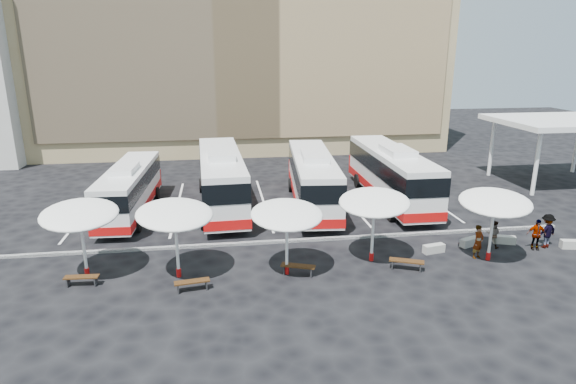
{
  "coord_description": "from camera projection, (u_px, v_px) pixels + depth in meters",
  "views": [
    {
      "loc": [
        -3.01,
        -24.34,
        10.32
      ],
      "look_at": [
        1.0,
        3.0,
        2.2
      ],
      "focal_mm": 30.0,
      "sensor_mm": 36.0,
      "label": 1
    }
  ],
  "objects": [
    {
      "name": "ground",
      "position": [
        278.0,
        246.0,
        26.44
      ],
      "size": [
        120.0,
        120.0,
        0.0
      ],
      "primitive_type": "plane",
      "color": "black",
      "rests_on": "ground"
    },
    {
      "name": "sandstone_building",
      "position": [
        241.0,
        29.0,
        53.13
      ],
      "size": [
        42.0,
        18.25,
        29.6
      ],
      "color": "tan",
      "rests_on": "ground"
    },
    {
      "name": "service_canopy",
      "position": [
        563.0,
        123.0,
        37.9
      ],
      "size": [
        10.0,
        8.0,
        5.2
      ],
      "color": "white",
      "rests_on": "ground"
    },
    {
      "name": "curb_divider",
      "position": [
        277.0,
        242.0,
        26.89
      ],
      "size": [
        34.0,
        0.25,
        0.15
      ],
      "primitive_type": "cube",
      "color": "black",
      "rests_on": "ground"
    },
    {
      "name": "bay_lines",
      "position": [
        264.0,
        203.0,
        34.03
      ],
      "size": [
        24.15,
        12.0,
        0.01
      ],
      "color": "white",
      "rests_on": "ground"
    },
    {
      "name": "bus_0",
      "position": [
        130.0,
        188.0,
        31.32
      ],
      "size": [
        2.91,
        10.92,
        3.43
      ],
      "rotation": [
        0.0,
        0.0,
        -0.05
      ],
      "color": "white",
      "rests_on": "ground"
    },
    {
      "name": "bus_1",
      "position": [
        221.0,
        177.0,
        32.69
      ],
      "size": [
        3.38,
        13.01,
        4.1
      ],
      "rotation": [
        0.0,
        0.0,
        0.04
      ],
      "color": "white",
      "rests_on": "ground"
    },
    {
      "name": "bus_2",
      "position": [
        313.0,
        178.0,
        32.86
      ],
      "size": [
        3.76,
        12.54,
        3.92
      ],
      "rotation": [
        0.0,
        0.0,
        -0.09
      ],
      "color": "white",
      "rests_on": "ground"
    },
    {
      "name": "bus_3",
      "position": [
        391.0,
        172.0,
        33.98
      ],
      "size": [
        3.13,
        12.84,
        4.06
      ],
      "rotation": [
        0.0,
        0.0,
        -0.01
      ],
      "color": "white",
      "rests_on": "ground"
    },
    {
      "name": "sunshade_0",
      "position": [
        80.0,
        215.0,
        22.07
      ],
      "size": [
        4.16,
        4.19,
        3.65
      ],
      "rotation": [
        0.0,
        0.0,
        0.22
      ],
      "color": "white",
      "rests_on": "ground"
    },
    {
      "name": "sunshade_1",
      "position": [
        175.0,
        215.0,
        22.02
      ],
      "size": [
        4.67,
        4.69,
        3.68
      ],
      "rotation": [
        0.0,
        0.0,
        0.43
      ],
      "color": "white",
      "rests_on": "ground"
    },
    {
      "name": "sunshade_2",
      "position": [
        287.0,
        215.0,
        22.33
      ],
      "size": [
        3.59,
        3.63,
        3.55
      ],
      "rotation": [
        0.0,
        0.0,
        0.06
      ],
      "color": "white",
      "rests_on": "ground"
    },
    {
      "name": "sunshade_3",
      "position": [
        374.0,
        202.0,
        23.78
      ],
      "size": [
        4.66,
        4.69,
        3.68
      ],
      "rotation": [
        0.0,
        0.0,
        -0.43
      ],
      "color": "white",
      "rests_on": "ground"
    },
    {
      "name": "sunshade_4",
      "position": [
        495.0,
        202.0,
        23.86
      ],
      "size": [
        4.55,
        4.58,
        3.65
      ],
      "rotation": [
        0.0,
        0.0,
        -0.39
      ],
      "color": "white",
      "rests_on": "ground"
    },
    {
      "name": "wood_bench_0",
      "position": [
        82.0,
        278.0,
        21.91
      ],
      "size": [
        1.55,
        0.5,
        0.47
      ],
      "rotation": [
        0.0,
        0.0,
        -0.06
      ],
      "color": "#311C0B",
      "rests_on": "ground"
    },
    {
      "name": "wood_bench_1",
      "position": [
        192.0,
        283.0,
        21.45
      ],
      "size": [
        1.61,
        0.64,
        0.48
      ],
      "rotation": [
        0.0,
        0.0,
        0.15
      ],
      "color": "#311C0B",
      "rests_on": "ground"
    },
    {
      "name": "wood_bench_2",
      "position": [
        298.0,
        267.0,
        22.96
      ],
      "size": [
        1.69,
        0.99,
        0.5
      ],
      "rotation": [
        0.0,
        0.0,
        -0.36
      ],
      "color": "#311C0B",
      "rests_on": "ground"
    },
    {
      "name": "wood_bench_3",
      "position": [
        406.0,
        262.0,
        23.48
      ],
      "size": [
        1.71,
        1.06,
        0.51
      ],
      "rotation": [
        0.0,
        0.0,
        -0.4
      ],
      "color": "#311C0B",
      "rests_on": "ground"
    },
    {
      "name": "conc_bench_0",
      "position": [
        434.0,
        249.0,
        25.57
      ],
      "size": [
        1.24,
        0.61,
        0.44
      ],
      "primitive_type": "cube",
      "rotation": [
        0.0,
        0.0,
        0.19
      ],
      "color": "#979792",
      "rests_on": "ground"
    },
    {
      "name": "conc_bench_1",
      "position": [
        470.0,
        242.0,
        26.45
      ],
      "size": [
        1.25,
        0.8,
        0.45
      ],
      "primitive_type": "cube",
      "rotation": [
        0.0,
        0.0,
        0.37
      ],
      "color": "#979792",
      "rests_on": "ground"
    },
    {
      "name": "conc_bench_2",
      "position": [
        504.0,
        240.0,
        26.78
      ],
      "size": [
        1.23,
        0.77,
        0.44
      ],
      "primitive_type": "cube",
      "rotation": [
        0.0,
        0.0,
        -0.36
      ],
      "color": "#979792",
      "rests_on": "ground"
    },
    {
      "name": "conc_bench_3",
      "position": [
        573.0,
        244.0,
        26.11
      ],
      "size": [
        1.29,
        0.66,
        0.46
      ],
      "primitive_type": "cube",
      "rotation": [
        0.0,
        0.0,
        -0.21
      ],
      "color": "#979792",
      "rests_on": "ground"
    },
    {
      "name": "passenger_0",
      "position": [
        478.0,
        242.0,
        24.76
      ],
      "size": [
        0.77,
        0.65,
        1.78
      ],
      "primitive_type": "imported",
      "rotation": [
        0.0,
        0.0,
        0.42
      ],
      "color": "black",
      "rests_on": "ground"
    },
    {
      "name": "passenger_1",
      "position": [
        494.0,
        234.0,
        26.12
      ],
      "size": [
        0.94,
        0.93,
        1.52
      ],
      "primitive_type": "imported",
      "rotation": [
        0.0,
        0.0,
        2.39
      ],
      "color": "black",
      "rests_on": "ground"
    },
    {
      "name": "passenger_2",
      "position": [
        536.0,
        235.0,
        25.79
      ],
      "size": [
        1.07,
        0.64,
        1.71
      ],
      "primitive_type": "imported",
      "rotation": [
        0.0,
        0.0,
        -0.24
      ],
      "color": "black",
      "rests_on": "ground"
    },
    {
      "name": "passenger_3",
      "position": [
        547.0,
        231.0,
        26.03
      ],
      "size": [
        1.38,
        1.02,
        1.9
      ],
      "primitive_type": "imported",
      "rotation": [
        0.0,
        0.0,
        3.42
      ],
      "color": "black",
      "rests_on": "ground"
    }
  ]
}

